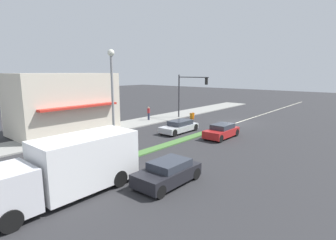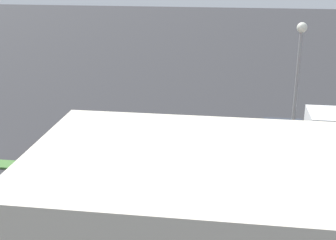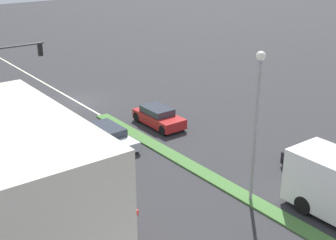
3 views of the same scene
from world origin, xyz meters
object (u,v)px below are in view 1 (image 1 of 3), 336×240
Objects in this scene: sedan_dark at (168,173)px; sedan_silver at (179,126)px; pedestrian at (149,113)px; warning_aframe_sign at (192,116)px; street_lamp at (112,92)px; delivery_truck at (70,167)px; hatchback_red at (222,131)px; traffic_signal_main at (188,89)px.

sedan_dark is 12.55m from sedan_silver.
pedestrian is 1.99× the size of warning_aframe_sign.
street_lamp reaches higher than sedan_dark.
warning_aframe_sign is (-3.55, -4.42, -0.57)m from pedestrian.
warning_aframe_sign is at bearing -128.77° from pedestrian.
sedan_silver reaches higher than warning_aframe_sign.
delivery_truck is 1.89× the size of hatchback_red.
sedan_silver is at bearing 120.14° from traffic_signal_main.
sedan_silver is at bearing -77.54° from street_lamp.
hatchback_red reaches higher than warning_aframe_sign.
warning_aframe_sign is at bearing -38.85° from hatchback_red.
traffic_signal_main is 3.53m from warning_aframe_sign.
traffic_signal_main is 5.90m from pedestrian.
pedestrian is at bearing -54.02° from street_lamp.
street_lamp is at bearing 108.10° from warning_aframe_sign.
hatchback_red is (-11.29, 1.81, -0.36)m from pedestrian.
traffic_signal_main is 1.41× the size of hatchback_red.
delivery_truck is 15.17m from hatchback_red.
pedestrian is 19.07m from sedan_dark.
warning_aframe_sign is 22.77m from delivery_truck.
traffic_signal_main reaches higher than pedestrian.
delivery_truck reaches higher than sedan_dark.
sedan_dark is 0.98× the size of hatchback_red.
hatchback_red is at bearing -170.28° from sedan_silver.
sedan_dark is (-10.54, 17.27, 0.21)m from warning_aframe_sign.
traffic_signal_main is 6.69× the size of warning_aframe_sign.
sedan_dark is (-11.12, 17.04, -3.27)m from traffic_signal_main.
sedan_dark is (-14.09, 12.85, -0.36)m from pedestrian.
delivery_truck is 15.08m from sedan_silver.
sedan_silver is at bearing 115.55° from warning_aframe_sign.
traffic_signal_main is at bearing -59.86° from sedan_silver.
traffic_signal_main is 3.37× the size of pedestrian.
sedan_dark is 11.39m from hatchback_red.
street_lamp is 4.43× the size of pedestrian.
traffic_signal_main is 20.61m from sedan_dark.
pedestrian reaches higher than sedan_silver.
delivery_truck is at bearing 116.38° from street_lamp.
pedestrian is 0.22× the size of delivery_truck.
sedan_silver is (-6.89, 2.57, -0.40)m from pedestrian.
sedan_silver is 1.12× the size of hatchback_red.
street_lamp is 6.50m from sedan_dark.
warning_aframe_sign is at bearing -70.10° from delivery_truck.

